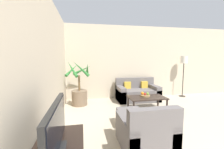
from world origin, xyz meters
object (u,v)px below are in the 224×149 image
Objects in this scene: television at (56,129)px; armchair at (145,133)px; coffee_table at (147,98)px; orange_fruit at (142,93)px; potted_palm at (79,92)px; apple_green at (148,94)px; floor_lamp at (184,63)px; apple_red at (145,94)px; fruit_bowl at (145,96)px; sofa_loveseat at (137,93)px; ottoman at (130,118)px.

armchair is at bearing 28.66° from television.
coffee_table is 0.21m from orange_fruit.
coffee_table is (1.94, -0.84, -0.10)m from potted_palm.
armchair is (-0.81, -1.73, -0.08)m from coffee_table.
armchair is at bearing -115.43° from apple_green.
floor_lamp is 19.70× the size of apple_green.
floor_lamp is at bearing 41.13° from television.
armchair is (1.13, -2.57, -0.18)m from potted_palm.
floor_lamp is at bearing 28.21° from apple_red.
apple_green is at bearing -21.32° from potted_palm.
orange_fruit reaches higher than apple_red.
coffee_table is 0.10m from fruit_bowl.
coffee_table is 16.08× the size of apple_red.
floor_lamp is 1.81× the size of armchair.
potted_palm is 21.66× the size of apple_red.
apple_green reaches higher than apple_red.
television is at bearing -130.66° from apple_green.
potted_palm reaches higher than sofa_loveseat.
floor_lamp is 1.47× the size of coffee_table.
apple_red is (-0.13, -0.95, 0.19)m from sofa_loveseat.
fruit_bowl is 0.06m from apple_red.
apple_green is (-0.04, -0.94, 0.20)m from sofa_loveseat.
television is 12.70× the size of apple_green.
television is at bearing -130.02° from ottoman.
ottoman is (-0.70, -1.01, -0.29)m from orange_fruit.
floor_lamp is at bearing 29.86° from coffee_table.
armchair is at bearing -114.98° from coffee_table.
ottoman is at bearing -131.69° from apple_green.
floor_lamp is at bearing 29.06° from apple_green.
fruit_bowl is at bearing 50.43° from television.
ottoman is (-0.84, -0.94, -0.29)m from apple_green.
apple_green is at bearing 53.40° from coffee_table.
orange_fruit is at bearing -101.07° from sofa_loveseat.
orange_fruit is at bearing 68.91° from armchair.
potted_palm is at bearing 158.68° from apple_green.
television is 5.49m from floor_lamp.
apple_red is at bearing -97.52° from sofa_loveseat.
potted_palm is at bearing 157.49° from apple_red.
sofa_loveseat is at bearing 85.32° from coffee_table.
fruit_bowl is 4.17× the size of apple_red.
sofa_loveseat is 0.96m from apple_green.
fruit_bowl is at bearing 66.58° from armchair.
orange_fruit is at bearing 51.92° from television.
potted_palm is 2.13m from apple_green.
sofa_loveseat is 21.71× the size of apple_red.
apple_red is at bearing -151.79° from floor_lamp.
armchair is (-0.72, -1.86, -0.21)m from orange_fruit.
sofa_loveseat is at bearing 82.48° from apple_red.
television is at bearing -122.41° from sofa_loveseat.
ottoman is (-0.77, -0.96, -0.23)m from fruit_bowl.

